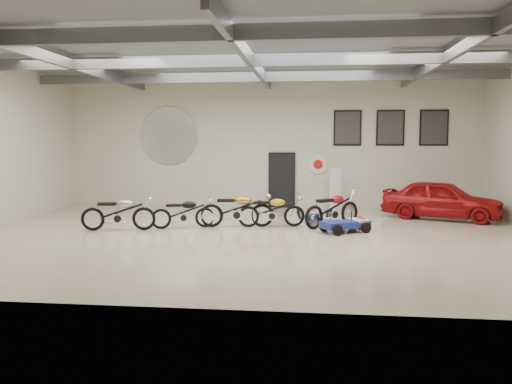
# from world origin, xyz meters

# --- Properties ---
(floor) EXTENTS (16.00, 12.00, 0.01)m
(floor) POSITION_xyz_m (0.00, 0.00, 0.00)
(floor) COLOR beige
(floor) RESTS_ON ground
(ceiling) EXTENTS (16.00, 12.00, 0.01)m
(ceiling) POSITION_xyz_m (0.00, 0.00, 5.00)
(ceiling) COLOR slate
(ceiling) RESTS_ON back_wall
(back_wall) EXTENTS (16.00, 0.02, 5.00)m
(back_wall) POSITION_xyz_m (0.00, 6.00, 2.50)
(back_wall) COLOR beige
(back_wall) RESTS_ON floor
(ceiling_beams) EXTENTS (15.80, 11.80, 0.32)m
(ceiling_beams) POSITION_xyz_m (0.00, 0.00, 4.75)
(ceiling_beams) COLOR slate
(ceiling_beams) RESTS_ON ceiling
(door) EXTENTS (0.92, 0.08, 2.10)m
(door) POSITION_xyz_m (0.50, 5.95, 1.05)
(door) COLOR black
(door) RESTS_ON back_wall
(logo_plaque) EXTENTS (2.30, 0.06, 1.16)m
(logo_plaque) POSITION_xyz_m (-4.00, 5.95, 2.80)
(logo_plaque) COLOR silver
(logo_plaque) RESTS_ON back_wall
(poster_left) EXTENTS (1.05, 0.08, 1.35)m
(poster_left) POSITION_xyz_m (3.00, 5.96, 3.10)
(poster_left) COLOR black
(poster_left) RESTS_ON back_wall
(poster_mid) EXTENTS (1.05, 0.08, 1.35)m
(poster_mid) POSITION_xyz_m (4.60, 5.96, 3.10)
(poster_mid) COLOR black
(poster_mid) RESTS_ON back_wall
(poster_right) EXTENTS (1.05, 0.08, 1.35)m
(poster_right) POSITION_xyz_m (6.20, 5.96, 3.10)
(poster_right) COLOR black
(poster_right) RESTS_ON back_wall
(oil_sign) EXTENTS (0.72, 0.10, 0.72)m
(oil_sign) POSITION_xyz_m (1.90, 5.95, 1.70)
(oil_sign) COLOR white
(oil_sign) RESTS_ON back_wall
(banner_stand) EXTENTS (0.48, 0.28, 1.67)m
(banner_stand) POSITION_xyz_m (2.55, 5.50, 0.83)
(banner_stand) COLOR white
(banner_stand) RESTS_ON floor
(motorcycle_silver) EXTENTS (2.19, 1.00, 1.10)m
(motorcycle_silver) POSITION_xyz_m (-3.97, 0.42, 0.55)
(motorcycle_silver) COLOR silver
(motorcycle_silver) RESTS_ON floor
(motorcycle_black) EXTENTS (1.97, 1.16, 0.98)m
(motorcycle_black) POSITION_xyz_m (-2.18, 1.01, 0.49)
(motorcycle_black) COLOR silver
(motorcycle_black) RESTS_ON floor
(motorcycle_gold) EXTENTS (2.27, 0.99, 1.14)m
(motorcycle_gold) POSITION_xyz_m (-0.61, 1.37, 0.57)
(motorcycle_gold) COLOR silver
(motorcycle_gold) RESTS_ON floor
(motorcycle_yellow) EXTENTS (2.09, 1.00, 1.04)m
(motorcycle_yellow) POSITION_xyz_m (0.44, 1.52, 0.52)
(motorcycle_yellow) COLOR silver
(motorcycle_yellow) RESTS_ON floor
(motorcycle_red) EXTENTS (2.08, 2.05, 1.16)m
(motorcycle_red) POSITION_xyz_m (2.29, 1.75, 0.58)
(motorcycle_red) COLOR silver
(motorcycle_red) RESTS_ON floor
(go_kart) EXTENTS (1.88, 1.56, 0.63)m
(go_kart) POSITION_xyz_m (2.74, 0.91, 0.31)
(go_kart) COLOR navy
(go_kart) RESTS_ON floor
(vintage_car) EXTENTS (2.90, 4.15, 1.31)m
(vintage_car) POSITION_xyz_m (6.00, 3.67, 0.66)
(vintage_car) COLOR #9A0E10
(vintage_car) RESTS_ON floor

